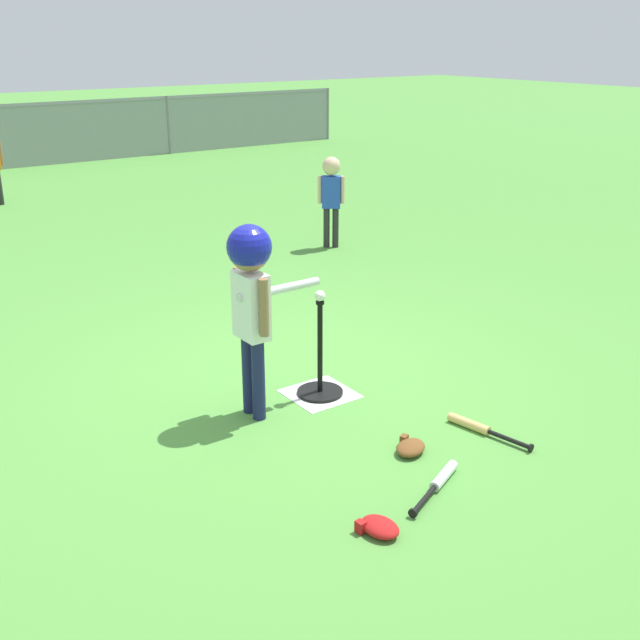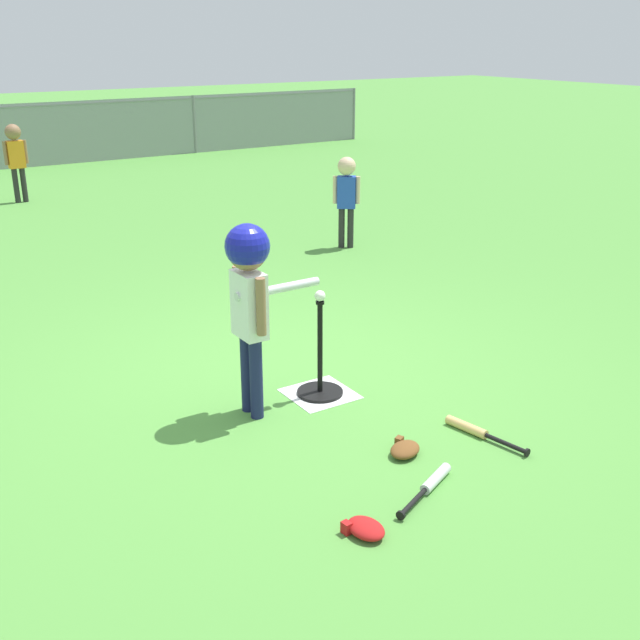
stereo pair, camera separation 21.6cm
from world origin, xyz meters
The scene contains 11 objects.
ground_plane centered at (0.00, 0.00, 0.00)m, with size 60.00×60.00×0.00m, color #51933D.
home_plate centered at (-0.02, -0.39, 0.00)m, with size 0.44×0.44×0.01m, color white.
batting_tee centered at (-0.02, -0.39, 0.11)m, with size 0.32×0.32×0.68m.
baseball_on_tee centered at (-0.02, -0.39, 0.72)m, with size 0.07×0.07×0.07m, color white.
batter_child centered at (-0.54, -0.39, 0.91)m, with size 0.65×0.37×1.28m.
fielder_deep_center centered at (2.35, 2.74, 0.67)m, with size 0.26×0.22×1.05m.
fielder_near_left centered at (-0.22, 7.43, 0.73)m, with size 0.34×0.22×1.13m.
spare_bat_silver centered at (-0.15, -1.72, 0.03)m, with size 0.54×0.28×0.06m.
spare_bat_wood centered at (0.48, -1.40, 0.03)m, with size 0.17×0.59×0.06m.
glove_by_plate centered at (-0.70, -1.86, 0.04)m, with size 0.19×0.24×0.07m.
glove_near_bats centered at (-0.04, -1.35, 0.04)m, with size 0.27×0.24×0.07m.
Camera 2 is at (-2.66, -4.48, 2.37)m, focal length 43.54 mm.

